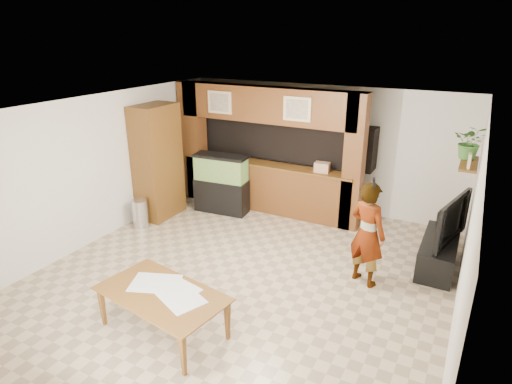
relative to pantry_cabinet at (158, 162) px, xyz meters
The scene contains 22 objects.
floor 3.17m from the pantry_cabinet, 24.16° to the right, with size 6.50×6.50×0.00m, color tan.
ceiling 3.30m from the pantry_cabinet, 24.16° to the right, with size 6.50×6.50×0.00m, color white.
wall_back 3.39m from the pantry_cabinet, 37.06° to the left, with size 6.00×6.00×0.00m, color silver.
wall_left 1.26m from the pantry_cabinet, 103.91° to the right, with size 6.50×6.50×0.00m, color silver.
wall_right 5.83m from the pantry_cabinet, 12.00° to the right, with size 6.50×6.50×0.00m, color silver.
partition 2.26m from the pantry_cabinet, 39.14° to the left, with size 4.20×0.99×2.60m.
wall_clock 0.83m from the pantry_cabinet, 141.51° to the right, with size 0.05×0.25×0.25m.
wall_shelf 5.63m from the pantry_cabinet, ahead, with size 0.25×0.90×0.04m, color brown.
pantry_cabinet is the anchor object (origin of this frame).
trash_can 1.09m from the pantry_cabinet, 86.58° to the right, with size 0.30×0.30×0.56m, color #B2B2B7.
aquarium 1.37m from the pantry_cabinet, 35.78° to the left, with size 1.12×0.42×1.24m.
tv_stand 5.45m from the pantry_cabinet, ahead, with size 0.53×1.44×0.48m, color black.
television 5.38m from the pantry_cabinet, ahead, with size 1.29×0.17×0.74m, color black.
photo_frame 5.61m from the pantry_cabinet, ahead, with size 0.03×0.16×0.22m, color #C8B085.
potted_plant 5.66m from the pantry_cabinet, ahead, with size 0.49×0.42×0.54m, color #3A702D.
person 4.45m from the pantry_cabinet, ahead, with size 0.59×0.39×1.62m, color #937451.
microphone 4.54m from the pantry_cabinet, ahead, with size 0.04×0.04×0.17m, color black.
dining_table 3.94m from the pantry_cabinet, 50.27° to the right, with size 1.64×0.92×0.58m, color brown.
newspaper_a 4.03m from the pantry_cabinet, 46.60° to the right, with size 0.58×0.42×0.01m, color silver.
newspaper_b 3.63m from the pantry_cabinet, 51.11° to the right, with size 0.61×0.45×0.01m, color silver.
newspaper_c 3.84m from the pantry_cabinet, 46.59° to the right, with size 0.50×0.36×0.01m, color silver.
counter_box 3.28m from the pantry_cabinet, 22.23° to the left, with size 0.28×0.19×0.19m, color #A97F5B.
Camera 1 is at (2.90, -5.14, 3.61)m, focal length 30.00 mm.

